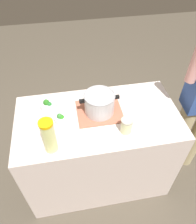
# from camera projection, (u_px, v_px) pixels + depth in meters

# --- Properties ---
(ground_plane) EXTENTS (8.00, 8.00, 0.00)m
(ground_plane) POSITION_uv_depth(u_px,v_px,m) (98.00, 174.00, 2.36)
(ground_plane) COLOR #4F473A
(counter_slab) EXTENTS (1.30, 0.69, 0.91)m
(counter_slab) POSITION_uv_depth(u_px,v_px,m) (98.00, 150.00, 2.04)
(counter_slab) COLOR beige
(counter_slab) RESTS_ON ground_plane
(dish_cloth) EXTENTS (0.36, 0.30, 0.01)m
(dish_cloth) POSITION_uv_depth(u_px,v_px,m) (99.00, 111.00, 1.75)
(dish_cloth) COLOR #AD6048
(dish_cloth) RESTS_ON counter_slab
(cooking_pot) EXTENTS (0.31, 0.24, 0.17)m
(cooking_pot) POSITION_uv_depth(u_px,v_px,m) (99.00, 103.00, 1.68)
(cooking_pot) COLOR #B7B7BC
(cooking_pot) RESTS_ON dish_cloth
(lemonade_pitcher) EXTENTS (0.09, 0.09, 0.27)m
(lemonade_pitcher) POSITION_uv_depth(u_px,v_px,m) (49.00, 136.00, 1.41)
(lemonade_pitcher) COLOR #E3EA91
(lemonade_pitcher) RESTS_ON counter_slab
(mason_jar) EXTENTS (0.09, 0.09, 0.12)m
(mason_jar) POSITION_uv_depth(u_px,v_px,m) (127.00, 126.00, 1.57)
(mason_jar) COLOR beige
(mason_jar) RESTS_ON counter_slab
(broccoli_bowl_front) EXTENTS (0.14, 0.14, 0.08)m
(broccoli_bowl_front) POSITION_uv_depth(u_px,v_px,m) (48.00, 104.00, 1.77)
(broccoli_bowl_front) COLOR silver
(broccoli_bowl_front) RESTS_ON counter_slab
(broccoli_bowl_center) EXTENTS (0.10, 0.10, 0.07)m
(broccoli_bowl_center) POSITION_uv_depth(u_px,v_px,m) (61.00, 118.00, 1.66)
(broccoli_bowl_center) COLOR silver
(broccoli_bowl_center) RESTS_ON counter_slab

